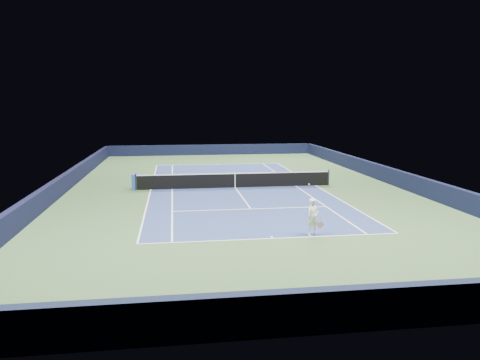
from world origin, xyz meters
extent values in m
plane|color=#33512C|center=(0.00, 0.00, 0.00)|extent=(40.00, 40.00, 0.00)
cube|color=black|center=(0.00, 19.82, 0.55)|extent=(22.00, 0.35, 1.10)
cube|color=black|center=(0.00, -19.82, 0.55)|extent=(22.00, 0.35, 1.10)
cube|color=black|center=(10.82, 0.00, 0.55)|extent=(0.35, 40.00, 1.10)
cube|color=black|center=(-10.82, 0.00, 0.55)|extent=(0.35, 40.00, 1.10)
cube|color=navy|center=(0.00, 0.00, 0.00)|extent=(10.97, 23.77, 0.01)
cube|color=white|center=(0.00, 11.88, 0.01)|extent=(10.97, 0.08, 0.00)
cube|color=white|center=(0.00, -11.88, 0.01)|extent=(10.97, 0.08, 0.00)
cube|color=white|center=(5.49, 0.00, 0.01)|extent=(0.08, 23.77, 0.00)
cube|color=white|center=(-5.49, 0.00, 0.01)|extent=(0.08, 23.77, 0.00)
cube|color=white|center=(4.12, 0.00, 0.01)|extent=(0.08, 23.77, 0.00)
cube|color=white|center=(-4.12, 0.00, 0.01)|extent=(0.08, 23.77, 0.00)
cube|color=white|center=(0.00, 6.40, 0.01)|extent=(8.23, 0.08, 0.00)
cube|color=white|center=(0.00, -6.40, 0.01)|extent=(8.23, 0.08, 0.00)
cube|color=white|center=(0.00, 0.00, 0.01)|extent=(0.08, 12.80, 0.00)
cube|color=white|center=(0.00, 11.73, 0.01)|extent=(0.08, 0.30, 0.00)
cube|color=white|center=(0.00, -11.73, 0.01)|extent=(0.08, 0.30, 0.00)
cylinder|color=black|center=(-6.40, 0.00, 0.54)|extent=(0.10, 0.10, 1.07)
cylinder|color=black|center=(6.40, 0.00, 0.54)|extent=(0.10, 0.10, 1.07)
cube|color=black|center=(0.00, 0.00, 0.46)|extent=(12.80, 0.03, 0.91)
cube|color=white|center=(0.00, 0.00, 0.94)|extent=(12.80, 0.04, 0.06)
cube|color=white|center=(0.00, 0.00, 0.46)|extent=(0.05, 0.04, 0.91)
cube|color=#1C48AA|center=(-6.40, 0.30, 0.49)|extent=(0.66, 0.61, 0.99)
cube|color=white|center=(-6.11, 0.30, 0.45)|extent=(0.09, 0.44, 0.44)
imported|color=white|center=(1.77, -11.64, 0.80)|extent=(0.68, 0.57, 1.58)
cylinder|color=pink|center=(2.09, -11.69, 0.70)|extent=(0.03, 0.03, 0.26)
cylinder|color=black|center=(2.09, -11.69, 0.46)|extent=(0.26, 0.02, 0.26)
cylinder|color=pink|center=(2.09, -11.69, 0.46)|extent=(0.28, 0.03, 0.28)
sphere|color=#C3EB31|center=(1.87, -10.64, 2.01)|extent=(0.07, 0.07, 0.07)
camera|label=1|loc=(-3.96, -30.13, 5.54)|focal=35.00mm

